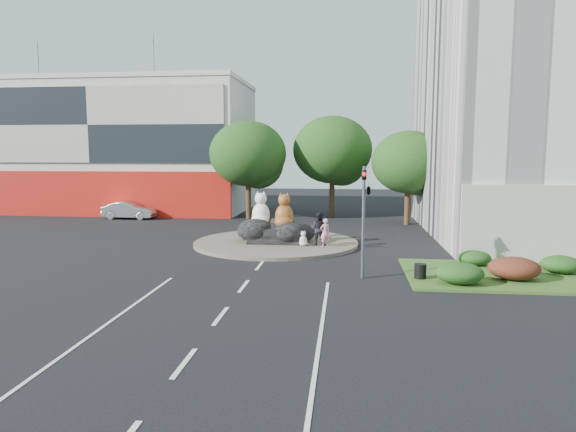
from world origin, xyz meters
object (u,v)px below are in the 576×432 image
object	(u,v)px
kitten_calico	(250,235)
cat_tabby	(284,210)
kitten_white	(303,238)
parked_car	(129,210)
pedestrian_pink	(325,233)
pedestrian_dark	(318,229)
litter_bin	(420,271)
cat_white	(261,209)

from	to	relation	value
kitten_calico	cat_tabby	bearing A→B (deg)	42.37
kitten_calico	kitten_white	size ratio (longest dim) A/B	1.10
parked_car	kitten_calico	bearing A→B (deg)	-132.06
cat_tabby	pedestrian_pink	distance (m)	3.02
kitten_white	pedestrian_dark	bearing A→B (deg)	-2.96
cat_tabby	parked_car	world-z (taller)	cat_tabby
pedestrian_dark	litter_bin	bearing A→B (deg)	137.35
kitten_calico	pedestrian_pink	size ratio (longest dim) A/B	0.61
cat_white	pedestrian_pink	world-z (taller)	cat_white
kitten_calico	kitten_white	bearing A→B (deg)	19.39
pedestrian_dark	cat_tabby	bearing A→B (deg)	-5.83
kitten_white	litter_bin	xyz separation A→B (m)	(5.71, -6.90, -0.21)
pedestrian_pink	parked_car	bearing A→B (deg)	-65.70
cat_white	cat_tabby	size ratio (longest dim) A/B	1.01
cat_tabby	pedestrian_dark	size ratio (longest dim) A/B	1.10
kitten_calico	pedestrian_pink	xyz separation A→B (m)	(4.52, -0.76, 0.32)
parked_car	pedestrian_pink	bearing A→B (deg)	-125.27
kitten_calico	kitten_white	distance (m)	3.30
cat_tabby	kitten_white	bearing A→B (deg)	-35.95
pedestrian_pink	pedestrian_dark	world-z (taller)	pedestrian_dark
kitten_white	cat_tabby	bearing A→B (deg)	118.65
kitten_white	cat_white	bearing A→B (deg)	127.78
cat_white	pedestrian_dark	distance (m)	3.99
kitten_white	parked_car	distance (m)	20.01
cat_white	cat_tabby	world-z (taller)	cat_white
parked_car	cat_tabby	bearing A→B (deg)	-126.72
cat_white	kitten_white	distance (m)	3.55
cat_white	litter_bin	bearing A→B (deg)	-32.22
cat_tabby	kitten_calico	xyz separation A→B (m)	(-2.01, -0.48, -1.47)
cat_white	pedestrian_dark	world-z (taller)	cat_white
kitten_calico	parked_car	distance (m)	17.16
cat_white	kitten_calico	world-z (taller)	cat_white
litter_bin	kitten_white	bearing A→B (deg)	129.62
kitten_white	parked_car	xyz separation A→B (m)	(-15.90, 12.15, 0.08)
kitten_white	pedestrian_pink	distance (m)	1.33
cat_tabby	litter_bin	world-z (taller)	cat_tabby
kitten_white	pedestrian_dark	xyz separation A→B (m)	(0.86, 0.29, 0.52)
kitten_calico	litter_bin	bearing A→B (deg)	-10.76
pedestrian_pink	pedestrian_dark	size ratio (longest dim) A/B	0.84
cat_tabby	cat_white	bearing A→B (deg)	162.19
litter_bin	pedestrian_pink	bearing A→B (deg)	123.62
litter_bin	parked_car	bearing A→B (deg)	138.60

